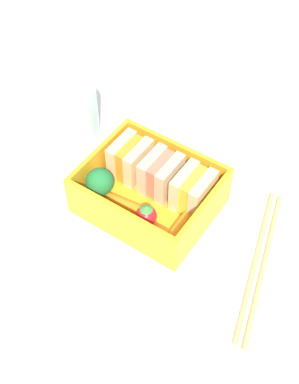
{
  "coord_description": "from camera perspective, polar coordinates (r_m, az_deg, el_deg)",
  "views": [
    {
      "loc": [
        23.76,
        -34.98,
        53.93
      ],
      "look_at": [
        0.0,
        0.0,
        2.7
      ],
      "focal_mm": 50.0,
      "sensor_mm": 36.0,
      "label": 1
    }
  ],
  "objects": [
    {
      "name": "sandwich_center",
      "position": [
        0.66,
        4.67,
        0.17
      ],
      "size": [
        4.01,
        5.06,
        4.97
      ],
      "color": "beige",
      "rests_on": "bento_tray"
    },
    {
      "name": "strawberry_far_left",
      "position": [
        0.64,
        -0.35,
        -2.52
      ],
      "size": [
        2.62,
        2.62,
        3.22
      ],
      "color": "red",
      "rests_on": "bento_tray"
    },
    {
      "name": "chopstick_pair",
      "position": [
        0.65,
        11.68,
        -7.36
      ],
      "size": [
        7.56,
        21.46,
        0.7
      ],
      "color": "tan",
      "rests_on": "ground_plane"
    },
    {
      "name": "broccoli_floret",
      "position": [
        0.66,
        -5.33,
        1.01
      ],
      "size": [
        3.53,
        3.53,
        4.76
      ],
      "color": "#98C469",
      "rests_on": "bento_tray"
    },
    {
      "name": "carrot_stick_left",
      "position": [
        0.64,
        3.12,
        -3.88
      ],
      "size": [
        1.59,
        5.24,
        1.45
      ],
      "primitive_type": "cylinder",
      "rotation": [
        1.57,
        0.0,
        3.17
      ],
      "color": "orange",
      "rests_on": "bento_tray"
    },
    {
      "name": "bento_rim",
      "position": [
        0.66,
        0.0,
        0.5
      ],
      "size": [
        15.99,
        13.05,
        4.81
      ],
      "color": "gold",
      "rests_on": "bento_tray"
    },
    {
      "name": "sandwich_left",
      "position": [
        0.69,
        -2.08,
        3.57
      ],
      "size": [
        4.01,
        5.06,
        4.97
      ],
      "color": "beige",
      "rests_on": "bento_tray"
    },
    {
      "name": "bento_tray",
      "position": [
        0.68,
        0.0,
        -1.13
      ],
      "size": [
        15.99,
        13.05,
        1.2
      ],
      "primitive_type": "cube",
      "color": "gold",
      "rests_on": "ground_plane"
    },
    {
      "name": "ground_plane",
      "position": [
        0.69,
        0.0,
        -1.95
      ],
      "size": [
        120.0,
        120.0,
        2.0
      ],
      "primitive_type": "cube",
      "color": "silver"
    },
    {
      "name": "drinking_glass",
      "position": [
        0.75,
        -7.96,
        8.5
      ],
      "size": [
        6.35,
        6.35,
        9.12
      ],
      "primitive_type": "cylinder",
      "color": "silver",
      "rests_on": "ground_plane"
    },
    {
      "name": "sandwich_center_left",
      "position": [
        0.67,
        1.22,
        1.92
      ],
      "size": [
        4.01,
        5.06,
        4.97
      ],
      "color": "#D5B58E",
      "rests_on": "bento_tray"
    },
    {
      "name": "carrot_stick_far_left",
      "position": [
        0.66,
        -2.7,
        -1.24
      ],
      "size": [
        5.56,
        1.88,
        1.28
      ],
      "primitive_type": "cylinder",
      "rotation": [
        1.57,
        0.0,
        1.68
      ],
      "color": "orange",
      "rests_on": "bento_tray"
    }
  ]
}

